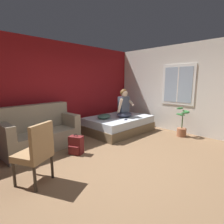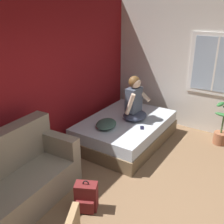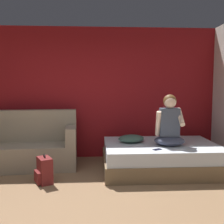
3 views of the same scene
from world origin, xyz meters
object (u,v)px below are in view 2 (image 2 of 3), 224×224
at_px(couch, 16,179).
at_px(backpack, 86,197).
at_px(throw_pillow, 106,124).
at_px(bed, 125,130).
at_px(potted_plant, 222,130).
at_px(person_seated, 135,102).
at_px(cell_phone, 142,128).

relative_size(couch, backpack, 3.81).
xyz_separation_m(backpack, throw_pillow, (1.44, 0.65, 0.36)).
bearing_deg(bed, potted_plant, -60.42).
xyz_separation_m(throw_pillow, potted_plant, (1.45, -1.77, -0.25)).
distance_m(backpack, potted_plant, 3.10).
xyz_separation_m(bed, potted_plant, (0.94, -1.65, 0.07)).
distance_m(person_seated, backpack, 2.20).
distance_m(couch, throw_pillow, 1.88).
xyz_separation_m(person_seated, throw_pillow, (-0.63, 0.24, -0.29)).
relative_size(person_seated, potted_plant, 1.03).
relative_size(person_seated, cell_phone, 6.08).
relative_size(bed, backpack, 4.44).
xyz_separation_m(bed, couch, (-2.38, 0.35, 0.16)).
bearing_deg(cell_phone, potted_plant, -167.30).
bearing_deg(couch, person_seated, -10.79).
bearing_deg(cell_phone, couch, 40.23).
bearing_deg(potted_plant, cell_phone, 132.59).
height_order(throw_pillow, cell_phone, throw_pillow).
bearing_deg(person_seated, cell_phone, -131.12).
height_order(backpack, potted_plant, potted_plant).
relative_size(backpack, throw_pillow, 0.95).
bearing_deg(potted_plant, backpack, 158.79).
height_order(bed, cell_phone, cell_phone).
height_order(couch, potted_plant, couch).
height_order(person_seated, cell_phone, person_seated).
bearing_deg(throw_pillow, person_seated, -21.15).
xyz_separation_m(couch, person_seated, (2.49, -0.47, 0.44)).
distance_m(bed, backpack, 2.02).
bearing_deg(cell_phone, throw_pillow, 1.46).
distance_m(couch, backpack, 1.00).
distance_m(backpack, throw_pillow, 1.62).
bearing_deg(throw_pillow, cell_phone, -58.65).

